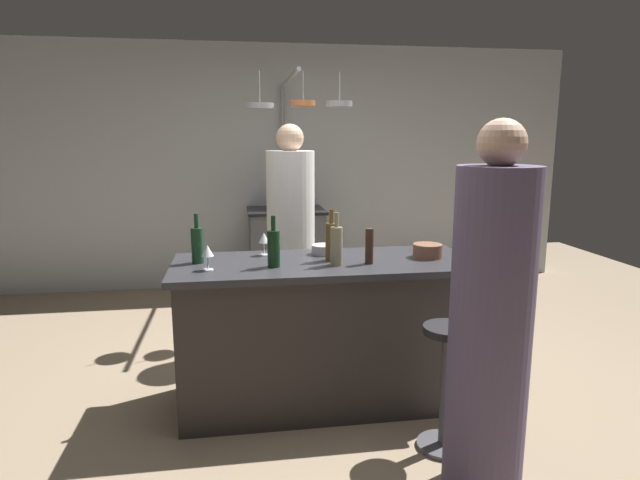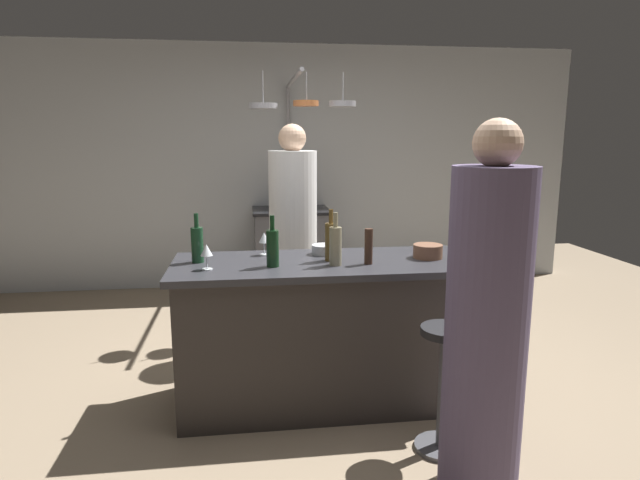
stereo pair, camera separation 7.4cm
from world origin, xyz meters
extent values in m
plane|color=gray|center=(0.00, 0.00, 0.00)|extent=(9.00, 9.00, 0.00)
cube|color=#B2B7BC|center=(0.00, 2.85, 1.30)|extent=(6.40, 0.16, 2.60)
cube|color=#332D2B|center=(0.00, 0.00, 0.43)|extent=(1.72, 0.66, 0.86)
cube|color=#2D2D33|center=(0.00, 0.00, 0.88)|extent=(1.80, 0.72, 0.04)
cube|color=#47474C|center=(0.00, 2.45, 0.43)|extent=(0.76, 0.60, 0.86)
cube|color=black|center=(0.00, 2.45, 0.88)|extent=(0.80, 0.64, 0.03)
cylinder|color=white|center=(-0.10, 0.95, 0.77)|extent=(0.37, 0.37, 1.53)
sphere|color=#D8AD8C|center=(-0.10, 0.95, 1.62)|extent=(0.21, 0.21, 0.21)
cylinder|color=#4C4C51|center=(0.55, -0.62, 0.01)|extent=(0.28, 0.28, 0.02)
cylinder|color=#4C4C51|center=(0.55, -0.62, 0.33)|extent=(0.06, 0.06, 0.62)
cylinder|color=black|center=(0.55, -0.62, 0.66)|extent=(0.26, 0.26, 0.04)
cylinder|color=#594C6B|center=(0.59, -0.98, 0.76)|extent=(0.36, 0.36, 1.51)
sphere|color=#D8AD8C|center=(0.59, -0.98, 1.61)|extent=(0.21, 0.21, 0.21)
cylinder|color=gray|center=(0.00, 2.70, 1.07)|extent=(0.04, 0.04, 2.15)
cylinder|color=gray|center=(0.00, 1.95, 2.15)|extent=(0.04, 1.50, 0.04)
cylinder|color=gray|center=(-0.30, 1.38, 1.88)|extent=(0.23, 0.23, 0.04)
cylinder|color=gray|center=(-0.30, 1.35, 2.01)|extent=(0.01, 0.01, 0.27)
cylinder|color=#B26638|center=(0.05, 1.40, 1.90)|extent=(0.21, 0.21, 0.04)
cylinder|color=gray|center=(0.05, 1.35, 2.03)|extent=(0.01, 0.01, 0.25)
cylinder|color=gray|center=(0.35, 1.37, 1.90)|extent=(0.22, 0.22, 0.04)
cylinder|color=gray|center=(0.35, 1.35, 2.02)|extent=(0.01, 0.01, 0.25)
cylinder|color=#382319|center=(0.25, -0.11, 1.01)|extent=(0.05, 0.05, 0.21)
cylinder|color=#193D23|center=(-0.74, 0.07, 1.00)|extent=(0.07, 0.07, 0.21)
cylinder|color=#193D23|center=(-0.74, 0.07, 1.15)|extent=(0.03, 0.03, 0.08)
cylinder|color=#143319|center=(-0.31, -0.10, 1.01)|extent=(0.07, 0.07, 0.21)
cylinder|color=#143319|center=(-0.31, -0.10, 1.15)|extent=(0.03, 0.03, 0.08)
cylinder|color=gray|center=(0.05, -0.11, 1.01)|extent=(0.07, 0.07, 0.22)
cylinder|color=gray|center=(0.05, -0.11, 1.17)|extent=(0.03, 0.03, 0.08)
cylinder|color=brown|center=(0.05, 0.01, 1.01)|extent=(0.07, 0.07, 0.23)
cylinder|color=brown|center=(0.05, 0.01, 1.17)|extent=(0.03, 0.03, 0.08)
cylinder|color=silver|center=(-0.35, 0.21, 0.90)|extent=(0.06, 0.06, 0.01)
cylinder|color=silver|center=(-0.35, 0.21, 0.94)|extent=(0.01, 0.01, 0.07)
cone|color=silver|center=(-0.35, 0.21, 1.01)|extent=(0.07, 0.07, 0.06)
cylinder|color=silver|center=(-0.68, -0.12, 0.90)|extent=(0.06, 0.06, 0.01)
cylinder|color=silver|center=(-0.68, -0.12, 0.94)|extent=(0.01, 0.01, 0.07)
cone|color=silver|center=(-0.68, -0.12, 1.01)|extent=(0.07, 0.07, 0.06)
cylinder|color=brown|center=(0.65, 0.00, 0.94)|extent=(0.18, 0.18, 0.08)
cylinder|color=#B7B7BC|center=(0.03, 0.19, 0.93)|extent=(0.15, 0.15, 0.06)
camera|label=1|loc=(-0.51, -3.09, 1.63)|focal=30.09mm
camera|label=2|loc=(-0.44, -3.10, 1.63)|focal=30.09mm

